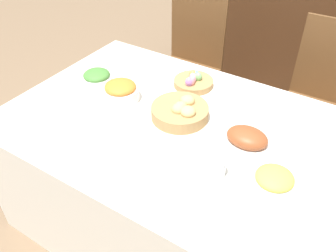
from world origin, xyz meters
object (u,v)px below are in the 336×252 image
object	(u,v)px
fork	(110,160)
drinking_cup	(215,167)
dinner_plate	(142,175)
spoon	(185,196)
carrot_bowl	(121,91)
butter_dish	(113,121)
sideboard	(254,30)
pineapple_bowl	(274,181)
chair_far_left	(189,61)
chair_far_right	(320,100)
green_salad_bowl	(97,78)
knife	(178,193)
ham_platter	(247,139)
egg_basket	(193,82)
bread_basket	(181,111)

from	to	relation	value
fork	drinking_cup	bearing A→B (deg)	24.30
dinner_plate	spoon	bearing A→B (deg)	0.00
carrot_bowl	butter_dish	size ratio (longest dim) A/B	1.82
sideboard	carrot_bowl	xyz separation A→B (m)	(-0.06, -1.73, 0.29)
carrot_bowl	fork	world-z (taller)	carrot_bowl
pineapple_bowl	butter_dish	distance (m)	0.75
sideboard	dinner_plate	size ratio (longest dim) A/B	5.03
chair_far_left	fork	xyz separation A→B (m)	(0.34, -1.25, 0.21)
chair_far_left	chair_far_right	xyz separation A→B (m)	(0.92, -0.00, 0.00)
green_salad_bowl	butter_dish	size ratio (longest dim) A/B	1.62
fork	knife	world-z (taller)	same
spoon	pineapple_bowl	bearing A→B (deg)	37.10
pineapple_bowl	green_salad_bowl	bearing A→B (deg)	168.87
green_salad_bowl	fork	size ratio (longest dim) A/B	0.87
carrot_bowl	drinking_cup	xyz separation A→B (m)	(0.63, -0.22, -0.01)
sideboard	pineapple_bowl	xyz separation A→B (m)	(0.78, -1.90, 0.28)
chair_far_right	ham_platter	size ratio (longest dim) A/B	3.52
pineapple_bowl	butter_dish	xyz separation A→B (m)	(-0.75, -0.01, -0.02)
egg_basket	ham_platter	distance (m)	0.51
spoon	drinking_cup	world-z (taller)	drinking_cup
green_salad_bowl	fork	bearing A→B (deg)	-44.13
sideboard	egg_basket	distance (m)	1.46
chair_far_left	knife	xyz separation A→B (m)	(0.66, -1.25, 0.21)
chair_far_left	fork	distance (m)	1.31
fork	spoon	bearing A→B (deg)	2.29
chair_far_left	green_salad_bowl	xyz separation A→B (m)	(-0.09, -0.83, 0.24)
dinner_plate	butter_dish	world-z (taller)	butter_dish
egg_basket	pineapple_bowl	xyz separation A→B (m)	(0.60, -0.47, 0.01)
chair_far_left	drinking_cup	distance (m)	1.33
chair_far_left	egg_basket	size ratio (longest dim) A/B	4.69
sideboard	egg_basket	size ratio (longest dim) A/B	6.59
chair_far_right	dinner_plate	distance (m)	1.33
fork	ham_platter	bearing A→B (deg)	45.32
chair_far_left	drinking_cup	size ratio (longest dim) A/B	11.84
green_salad_bowl	pineapple_bowl	bearing A→B (deg)	-11.13
bread_basket	carrot_bowl	world-z (taller)	carrot_bowl
sideboard	pineapple_bowl	bearing A→B (deg)	-67.52
egg_basket	ham_platter	size ratio (longest dim) A/B	0.75
knife	spoon	bearing A→B (deg)	2.29
egg_basket	pineapple_bowl	world-z (taller)	pineapple_bowl
ham_platter	chair_far_left	bearing A→B (deg)	131.97
chair_far_right	dinner_plate	xyz separation A→B (m)	(-0.42, -1.25, 0.21)
dinner_plate	fork	world-z (taller)	dinner_plate
egg_basket	carrot_bowl	distance (m)	0.39
chair_far_left	pineapple_bowl	size ratio (longest dim) A/B	5.86
sideboard	fork	xyz separation A→B (m)	(0.17, -2.11, 0.24)
bread_basket	ham_platter	bearing A→B (deg)	-0.90
chair_far_right	pineapple_bowl	world-z (taller)	chair_far_right
sideboard	green_salad_bowl	world-z (taller)	sideboard
egg_basket	fork	size ratio (longest dim) A/B	1.11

